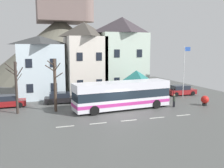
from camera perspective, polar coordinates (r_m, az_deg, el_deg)
The scene contains 20 objects.
ground_plane at distance 26.52m, azimuth 1.64°, elevation -6.76°, with size 40.00×60.00×0.07m.
townhouse_00 at distance 36.56m, azimuth -15.96°, elevation 3.84°, with size 5.97×6.72×8.50m.
townhouse_01 at distance 37.05m, azimuth -6.22°, elevation 5.71°, with size 5.31×6.28×10.52m.
townhouse_02 at distance 38.09m, azimuth 2.28°, elevation 6.45°, with size 6.81×5.19×11.35m.
hilltop_castle at distance 60.35m, azimuth -11.54°, elevation 8.44°, with size 33.79×33.79×20.54m.
transit_bus at distance 28.01m, azimuth 2.33°, elevation -2.61°, with size 11.21×3.59×3.11m.
bus_shelter at distance 32.17m, azimuth 5.55°, elevation 1.65°, with size 3.60×3.60×4.00m.
parked_car_00 at distance 31.97m, azimuth -11.53°, elevation -3.11°, with size 4.21×2.12×1.33m.
parked_car_01 at distance 35.32m, azimuth 9.09°, elevation -1.96°, with size 4.15×2.15×1.35m.
parked_car_02 at distance 37.99m, azimuth 15.42°, elevation -1.40°, with size 4.12×1.87×1.44m.
parked_car_03 at distance 31.60m, azimuth -22.78°, elevation -3.66°, with size 4.14×1.93×1.39m.
pedestrian_00 at distance 31.55m, azimuth 8.96°, elevation -2.90°, with size 0.30×0.36×1.55m.
pedestrian_01 at distance 30.06m, azimuth 13.89°, elevation -3.54°, with size 0.32×0.29×1.51m.
pedestrian_02 at distance 31.98m, azimuth 12.12°, elevation -2.86°, with size 0.31×0.31×1.53m.
pedestrian_03 at distance 32.26m, azimuth 10.20°, elevation -2.63°, with size 0.31×0.30×1.49m.
public_bench at distance 34.85m, azimuth 6.97°, elevation -2.39°, with size 1.40×0.48×0.87m.
flagpole at distance 35.76m, azimuth 16.10°, elevation 3.45°, with size 0.95×0.10×7.02m.
harbour_buoy at distance 31.97m, azimuth 20.31°, elevation -3.42°, with size 0.94×0.94×1.19m.
bare_tree_00 at distance 27.71m, azimuth -20.92°, elevation -0.35°, with size 1.82×1.83×5.44m.
bare_tree_02 at distance 27.50m, azimuth -12.80°, elevation 0.02°, with size 1.78×1.28×5.67m.
Camera 1 is at (-8.71, -24.11, 6.77)m, focal length 40.32 mm.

